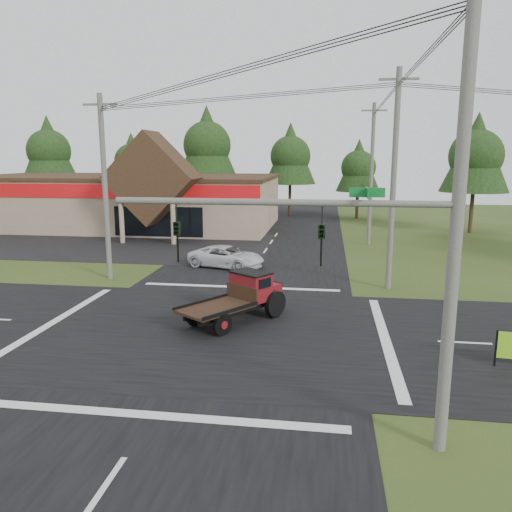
# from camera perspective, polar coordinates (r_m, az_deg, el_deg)

# --- Properties ---
(ground) EXTENTS (120.00, 120.00, 0.00)m
(ground) POSITION_cam_1_polar(r_m,az_deg,el_deg) (20.90, -5.13, -8.49)
(ground) COLOR #2C4017
(ground) RESTS_ON ground
(road_ns) EXTENTS (12.00, 120.00, 0.02)m
(road_ns) POSITION_cam_1_polar(r_m,az_deg,el_deg) (20.89, -5.13, -8.46)
(road_ns) COLOR black
(road_ns) RESTS_ON ground
(road_ew) EXTENTS (120.00, 12.00, 0.02)m
(road_ew) POSITION_cam_1_polar(r_m,az_deg,el_deg) (20.89, -5.13, -8.46)
(road_ew) COLOR black
(road_ew) RESTS_ON ground
(parking_apron) EXTENTS (28.00, 14.00, 0.02)m
(parking_apron) POSITION_cam_1_polar(r_m,az_deg,el_deg) (43.01, -17.60, 1.32)
(parking_apron) COLOR black
(parking_apron) RESTS_ON ground
(cvs_building) EXTENTS (30.40, 18.20, 9.19)m
(cvs_building) POSITION_cam_1_polar(r_m,az_deg,el_deg) (52.94, -14.51, 6.28)
(cvs_building) COLOR gray
(cvs_building) RESTS_ON ground
(traffic_signal_mast) EXTENTS (8.12, 0.24, 7.00)m
(traffic_signal_mast) POSITION_cam_1_polar(r_m,az_deg,el_deg) (11.98, 13.73, -1.69)
(traffic_signal_mast) COLOR #595651
(traffic_signal_mast) RESTS_ON ground
(utility_pole_nr) EXTENTS (2.00, 0.30, 11.00)m
(utility_pole_nr) POSITION_cam_1_polar(r_m,az_deg,el_deg) (12.06, 21.99, 3.75)
(utility_pole_nr) COLOR #595651
(utility_pole_nr) RESTS_ON ground
(utility_pole_nw) EXTENTS (2.00, 0.30, 10.50)m
(utility_pole_nw) POSITION_cam_1_polar(r_m,az_deg,el_deg) (29.96, -16.89, 7.61)
(utility_pole_nw) COLOR #595651
(utility_pole_nw) RESTS_ON ground
(utility_pole_ne) EXTENTS (2.00, 0.30, 11.50)m
(utility_pole_ne) POSITION_cam_1_polar(r_m,az_deg,el_deg) (27.36, 15.45, 8.44)
(utility_pole_ne) COLOR #595651
(utility_pole_ne) RESTS_ON ground
(utility_pole_n) EXTENTS (2.00, 0.30, 11.20)m
(utility_pole_n) POSITION_cam_1_polar(r_m,az_deg,el_deg) (41.28, 13.05, 9.16)
(utility_pole_n) COLOR #595651
(utility_pole_n) RESTS_ON ground
(tree_row_a) EXTENTS (6.72, 6.72, 12.12)m
(tree_row_a) POSITION_cam_1_polar(r_m,az_deg,el_deg) (68.52, -22.61, 11.25)
(tree_row_a) COLOR #332316
(tree_row_a) RESTS_ON ground
(tree_row_b) EXTENTS (5.60, 5.60, 10.10)m
(tree_row_b) POSITION_cam_1_polar(r_m,az_deg,el_deg) (65.90, -13.99, 10.63)
(tree_row_b) COLOR #332316
(tree_row_b) RESTS_ON ground
(tree_row_c) EXTENTS (7.28, 7.28, 13.13)m
(tree_row_c) POSITION_cam_1_polar(r_m,az_deg,el_deg) (61.90, -5.61, 12.75)
(tree_row_c) COLOR #332316
(tree_row_c) RESTS_ON ground
(tree_row_d) EXTENTS (6.16, 6.16, 11.11)m
(tree_row_d) POSITION_cam_1_polar(r_m,az_deg,el_deg) (61.30, 3.95, 11.54)
(tree_row_d) COLOR #332316
(tree_row_d) RESTS_ON ground
(tree_row_e) EXTENTS (5.04, 5.04, 9.09)m
(tree_row_e) POSITION_cam_1_polar(r_m,az_deg,el_deg) (59.23, 11.64, 10.05)
(tree_row_e) COLOR #332316
(tree_row_e) RESTS_ON ground
(tree_side_ne) EXTENTS (6.16, 6.16, 11.11)m
(tree_side_ne) POSITION_cam_1_polar(r_m,az_deg,el_deg) (50.92, 23.86, 10.69)
(tree_side_ne) COLOR #332316
(tree_side_ne) RESTS_ON ground
(antique_flatbed_truck) EXTENTS (4.52, 5.24, 2.12)m
(antique_flatbed_truck) POSITION_cam_1_polar(r_m,az_deg,el_deg) (21.53, -2.48, -4.90)
(antique_flatbed_truck) COLOR maroon
(antique_flatbed_truck) RESTS_ON ground
(white_pickup) EXTENTS (5.42, 3.65, 1.38)m
(white_pickup) POSITION_cam_1_polar(r_m,az_deg,el_deg) (32.38, -3.39, -0.08)
(white_pickup) COLOR silver
(white_pickup) RESTS_ON ground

